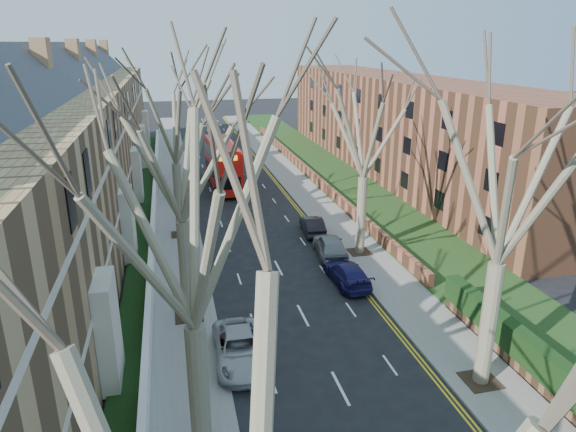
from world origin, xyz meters
TOP-DOWN VIEW (x-y plane):
  - pavement_left at (-6.00, 39.00)m, footprint 3.00×102.00m
  - pavement_right at (6.00, 39.00)m, footprint 3.00×102.00m
  - terrace_left at (-13.65, 31.00)m, footprint 9.70×78.00m
  - flats_right at (17.46, 43.00)m, footprint 13.97×54.00m
  - front_wall_left at (-7.65, 31.00)m, footprint 0.30×78.00m
  - grass_verge_right at (10.50, 39.00)m, footprint 6.00×102.00m
  - tree_left_mid at (-5.70, 6.00)m, footprint 10.50×10.50m
  - tree_left_far at (-5.70, 16.00)m, footprint 10.15×10.15m
  - tree_left_dist at (-5.70, 28.00)m, footprint 10.50×10.50m
  - tree_right_mid at (5.70, 8.00)m, footprint 10.50×10.50m
  - tree_right_far at (5.70, 22.00)m, footprint 10.15×10.15m
  - double_decker_bus at (-1.25, 40.68)m, footprint 2.85×10.12m
  - car_left_far at (-3.70, 11.76)m, footprint 2.28×4.75m
  - car_right_near at (3.43, 18.00)m, footprint 1.92×4.43m
  - car_right_mid at (3.66, 22.00)m, footprint 2.21×4.56m
  - car_right_far at (3.68, 26.36)m, footprint 1.66×3.95m

SIDE VIEW (x-z plane):
  - pavement_left at x=-6.00m, z-range 0.00..0.12m
  - pavement_right at x=6.00m, z-range 0.00..0.12m
  - grass_verge_right at x=10.50m, z-range 0.12..0.18m
  - front_wall_left at x=-7.65m, z-range 0.12..1.12m
  - car_right_near at x=3.43m, z-range 0.00..1.27m
  - car_right_far at x=3.68m, z-range 0.00..1.27m
  - car_left_far at x=-3.70m, z-range 0.00..1.30m
  - car_right_mid at x=3.66m, z-range 0.00..1.50m
  - double_decker_bus at x=-1.25m, z-range -0.04..4.19m
  - flats_right at x=17.46m, z-range -0.02..9.98m
  - terrace_left at x=-13.65m, z-range -1.27..12.33m
  - tree_left_far at x=-5.70m, z-range 2.13..16.35m
  - tree_right_far at x=5.70m, z-range 2.13..16.35m
  - tree_left_mid at x=-5.70m, z-range 2.20..16.91m
  - tree_right_mid at x=5.70m, z-range 2.20..16.91m
  - tree_left_dist at x=-5.70m, z-range 2.20..16.91m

